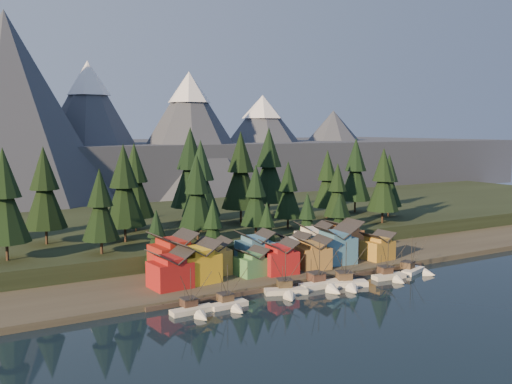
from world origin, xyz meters
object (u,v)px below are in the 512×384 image
boat_3 (324,279)px  house_back_1 (213,256)px  boat_0 (194,305)px  boat_6 (417,266)px  house_front_0 (170,268)px  house_front_1 (196,260)px  boat_1 (231,299)px  boat_4 (348,278)px  boat_5 (391,271)px  house_back_0 (173,253)px  boat_2 (287,286)px

boat_3 → house_back_1: boat_3 is taller
boat_0 → house_back_1: size_ratio=1.18×
boat_3 → boat_6: 29.90m
house_front_0 → house_front_1: 7.45m
boat_0 → house_front_1: (8.42, 17.83, 4.81)m
boat_1 → house_back_1: 24.52m
boat_4 → boat_5: boat_4 is taller
house_front_1 → house_back_1: size_ratio=1.19×
house_front_0 → house_back_0: bearing=58.9°
boat_0 → boat_6: bearing=-1.0°
house_front_1 → boat_6: bearing=-23.1°
boat_3 → house_front_0: (-33.36, 14.51, 3.82)m
boat_0 → boat_2: (23.99, 1.82, 0.21)m
boat_6 → boat_1: bearing=160.7°
boat_5 → house_back_0: bearing=158.8°
boat_1 → boat_3: size_ratio=0.83×
boat_1 → boat_6: (56.11, 1.41, 0.14)m
boat_5 → house_back_0: 55.32m
boat_6 → house_back_1: (-49.16, 21.74, 4.02)m
boat_1 → house_front_1: 18.81m
boat_1 → house_back_1: bearing=71.3°
boat_3 → house_front_1: bearing=150.1°
boat_2 → house_front_1: house_front_1 is taller
house_back_1 → boat_0: bearing=-119.8°
boat_6 → house_front_0: size_ratio=1.14×
boat_0 → house_front_1: bearing=62.9°
boat_1 → boat_3: bearing=2.7°
boat_0 → boat_4: boat_4 is taller
boat_1 → boat_4: bearing=-1.9°
boat_2 → boat_4: bearing=13.8°
boat_4 → house_back_1: 34.22m
boat_0 → boat_2: bearing=2.5°
boat_0 → boat_5: (54.29, -0.20, 0.21)m
boat_4 → boat_6: boat_4 is taller
boat_0 → house_front_1: size_ratio=0.99×
boat_2 → house_back_1: bearing=134.1°
boat_0 → boat_5: size_ratio=0.96×
boat_2 → boat_3: 10.52m
boat_6 → boat_2: bearing=158.1°
boat_0 → boat_1: 8.30m
boat_5 → house_front_0: (-53.14, 16.49, 4.00)m
boat_2 → boat_6: size_ratio=1.05×
house_front_0 → house_back_0: size_ratio=0.87×
boat_4 → house_back_0: 43.50m
boat_1 → boat_6: bearing=-0.5°
boat_0 → house_back_0: house_back_0 is taller
house_front_1 → house_back_0: size_ratio=0.96×
boat_5 → boat_6: size_ratio=1.01×
boat_1 → boat_0: bearing=175.5°
house_back_0 → boat_2: bearing=-56.3°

